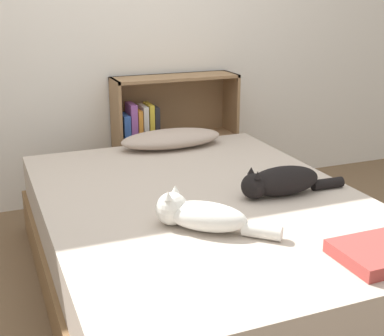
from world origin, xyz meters
name	(u,v)px	position (x,y,z in m)	size (l,w,h in m)	color
ground_plane	(204,286)	(0.00, 0.00, 0.00)	(8.00, 8.00, 0.00)	brown
wall_back	(121,17)	(0.00, 1.41, 1.25)	(8.00, 0.06, 2.50)	white
bed	(204,244)	(0.00, 0.00, 0.24)	(1.53, 2.08, 0.48)	brown
pillow	(171,139)	(0.15, 0.87, 0.54)	(0.65, 0.28, 0.11)	#B29E8E
cat_light	(199,215)	(-0.16, -0.31, 0.54)	(0.44, 0.42, 0.16)	white
cat_dark	(280,182)	(0.35, -0.11, 0.55)	(0.55, 0.16, 0.15)	black
bookshelf	(168,134)	(0.27, 1.28, 0.46)	(0.86, 0.26, 0.87)	#8E6B47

